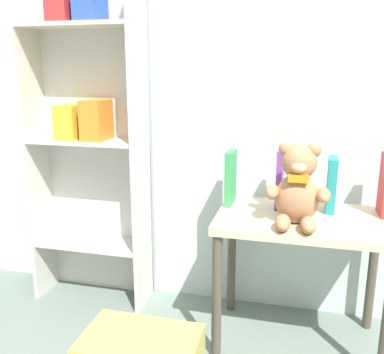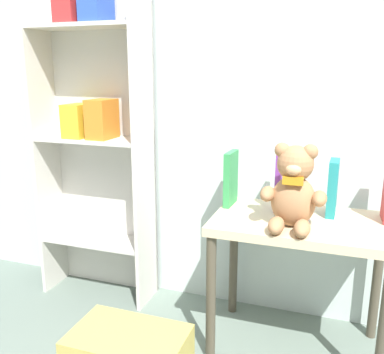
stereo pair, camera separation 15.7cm
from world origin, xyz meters
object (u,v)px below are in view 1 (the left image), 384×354
Objects in this scene: teddy_bear at (298,188)px; book_standing_green at (231,178)px; display_table at (302,236)px; book_standing_purple at (280,179)px; book_standing_teal at (331,185)px; bookshelf_side at (88,123)px.

book_standing_green is (-0.29, 0.19, -0.03)m from teddy_bear.
display_table is 2.93× the size of book_standing_green.
teddy_bear is 1.34× the size of book_standing_green.
book_standing_teal is at bearing 1.40° from book_standing_purple.
bookshelf_side is 1.15m from book_standing_teal.
display_table is (1.03, -0.18, -0.42)m from bookshelf_side.
book_standing_purple is at bearing 4.25° from book_standing_green.
book_standing_teal is at bearing 2.83° from book_standing_green.
display_table is 0.26m from book_standing_purple.
book_standing_purple is 0.21m from book_standing_teal.
book_standing_green is 0.94× the size of book_standing_purple.
book_standing_green is 0.21m from book_standing_purple.
teddy_bear reaches higher than book_standing_green.
display_table is 0.25m from book_standing_teal.
display_table is 0.25m from teddy_bear.
bookshelf_side reaches higher than book_standing_purple.
book_standing_purple is (0.92, -0.07, -0.20)m from bookshelf_side.
teddy_bear is at bearing -123.72° from book_standing_teal.
display_table is 3.03× the size of book_standing_teal.
book_standing_teal is at bearing 54.55° from teddy_bear.
book_standing_green is at bearing 146.56° from teddy_bear.
teddy_bear is at bearing -107.76° from display_table.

